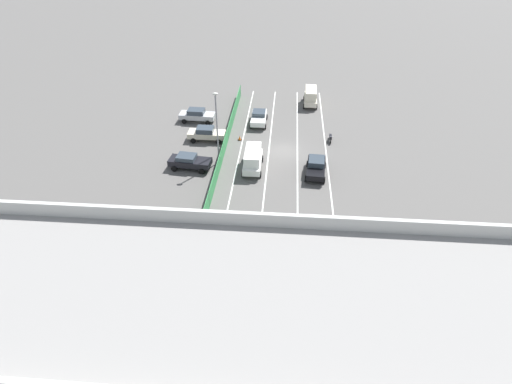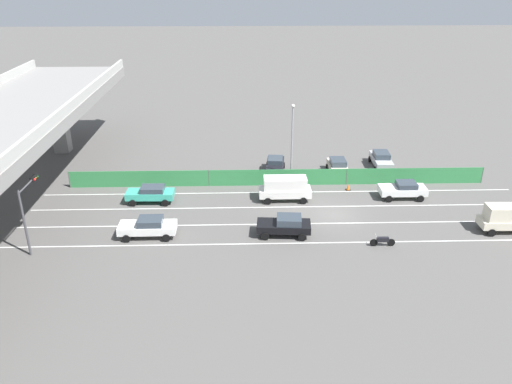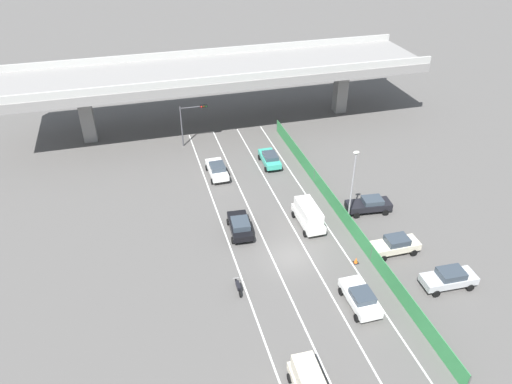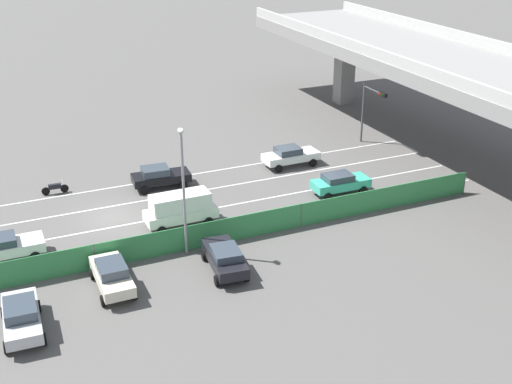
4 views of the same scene
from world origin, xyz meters
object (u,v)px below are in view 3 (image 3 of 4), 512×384
(parked_wagon_silver, at_px, (449,278))
(traffic_light, at_px, (191,117))
(car_van_white, at_px, (308,214))
(car_sedan_white, at_px, (360,298))
(car_sedan_black, at_px, (240,225))
(traffic_cone, at_px, (356,260))
(car_hatchback_white, at_px, (217,169))
(motorcycle, at_px, (238,287))
(parked_sedan_dark, at_px, (369,204))
(parked_sedan_cream, at_px, (395,245))
(car_taxi_teal, at_px, (270,158))
(street_lamp, at_px, (353,182))

(parked_wagon_silver, relative_size, traffic_light, 0.86)
(parked_wagon_silver, bearing_deg, car_van_white, 126.43)
(car_sedan_white, height_order, traffic_light, traffic_light)
(car_sedan_black, relative_size, parked_wagon_silver, 0.96)
(car_van_white, bearing_deg, traffic_cone, -71.59)
(car_sedan_white, height_order, car_hatchback_white, car_hatchback_white)
(car_sedan_white, height_order, parked_wagon_silver, parked_wagon_silver)
(car_hatchback_white, height_order, car_sedan_black, car_sedan_black)
(motorcycle, bearing_deg, car_van_white, 38.44)
(parked_sedan_dark, distance_m, traffic_cone, 8.28)
(car_van_white, relative_size, parked_wagon_silver, 1.04)
(traffic_cone, bearing_deg, parked_sedan_cream, 5.18)
(car_taxi_teal, xyz_separation_m, parked_sedan_dark, (6.88, -11.86, -0.00))
(car_van_white, relative_size, parked_sedan_dark, 1.03)
(car_van_white, relative_size, car_sedan_black, 1.08)
(car_sedan_black, xyz_separation_m, traffic_cone, (8.81, -6.88, -0.64))
(parked_sedan_cream, relative_size, traffic_light, 0.82)
(parked_wagon_silver, distance_m, traffic_cone, 7.69)
(car_hatchback_white, xyz_separation_m, parked_wagon_silver, (14.78, -22.56, 0.03))
(car_hatchback_white, bearing_deg, parked_sedan_cream, -54.11)
(car_hatchback_white, bearing_deg, parked_wagon_silver, -56.77)
(car_sedan_black, xyz_separation_m, street_lamp, (10.49, -1.43, 3.94))
(car_hatchback_white, xyz_separation_m, car_sedan_black, (-0.07, -10.98, 0.02))
(car_sedan_white, bearing_deg, parked_wagon_silver, 0.26)
(car_hatchback_white, distance_m, car_sedan_black, 10.98)
(car_taxi_teal, height_order, car_sedan_black, car_sedan_black)
(car_taxi_teal, height_order, car_hatchback_white, car_hatchback_white)
(car_sedan_black, height_order, parked_wagon_silver, parked_wagon_silver)
(parked_sedan_dark, bearing_deg, motorcycle, -154.44)
(street_lamp, distance_m, traffic_cone, 7.31)
(car_taxi_teal, relative_size, parked_sedan_cream, 0.98)
(car_taxi_teal, relative_size, traffic_cone, 7.55)
(car_taxi_teal, relative_size, motorcycle, 2.23)
(parked_sedan_cream, relative_size, traffic_cone, 7.69)
(car_van_white, height_order, parked_wagon_silver, car_van_white)
(car_van_white, bearing_deg, motorcycle, -141.56)
(car_sedan_black, xyz_separation_m, parked_wagon_silver, (14.85, -11.58, 0.02))
(parked_sedan_dark, bearing_deg, car_taxi_teal, 120.14)
(parked_sedan_cream, bearing_deg, parked_wagon_silver, -67.33)
(parked_sedan_cream, xyz_separation_m, traffic_cone, (-3.93, -0.36, -0.66))
(car_hatchback_white, height_order, traffic_light, traffic_light)
(car_hatchback_white, height_order, parked_sedan_dark, car_hatchback_white)
(motorcycle, relative_size, parked_sedan_dark, 0.42)
(parked_sedan_dark, height_order, traffic_cone, parked_sedan_dark)
(car_sedan_white, distance_m, motorcycle, 9.80)
(traffic_light, bearing_deg, parked_sedan_dark, -52.69)
(motorcycle, bearing_deg, parked_sedan_cream, 3.55)
(car_hatchback_white, relative_size, parked_wagon_silver, 1.00)
(parked_sedan_cream, bearing_deg, car_sedan_white, -139.17)
(parked_sedan_dark, xyz_separation_m, street_lamp, (-2.95, -1.38, 3.95))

